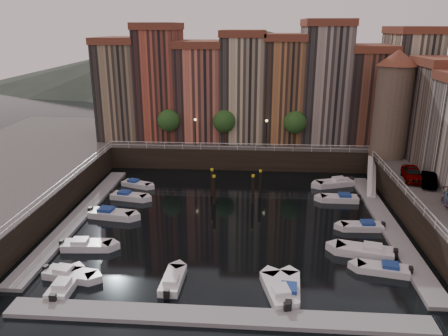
# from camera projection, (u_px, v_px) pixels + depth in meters

# --- Properties ---
(ground) EXTENTS (200.00, 200.00, 0.00)m
(ground) POSITION_uv_depth(u_px,v_px,m) (230.00, 218.00, 46.73)
(ground) COLOR black
(ground) RESTS_ON ground
(quay_far) EXTENTS (80.00, 20.00, 3.00)m
(quay_far) POSITION_uv_depth(u_px,v_px,m) (240.00, 142.00, 70.91)
(quay_far) COLOR black
(quay_far) RESTS_ON ground
(dock_left) EXTENTS (2.00, 28.00, 0.35)m
(dock_left) POSITION_uv_depth(u_px,v_px,m) (80.00, 215.00, 46.86)
(dock_left) COLOR gray
(dock_left) RESTS_ON ground
(dock_right) EXTENTS (2.00, 28.00, 0.35)m
(dock_right) POSITION_uv_depth(u_px,v_px,m) (388.00, 225.00, 44.61)
(dock_right) COLOR gray
(dock_right) RESTS_ON ground
(dock_near) EXTENTS (30.00, 2.00, 0.35)m
(dock_near) POSITION_uv_depth(u_px,v_px,m) (216.00, 317.00, 30.57)
(dock_near) COLOR gray
(dock_near) RESTS_ON ground
(mountains) EXTENTS (145.00, 100.00, 18.00)m
(mountains) POSITION_uv_depth(u_px,v_px,m) (255.00, 62.00, 148.42)
(mountains) COLOR #2D382D
(mountains) RESTS_ON ground
(far_terrace) EXTENTS (48.70, 10.30, 17.50)m
(far_terrace) POSITION_uv_depth(u_px,v_px,m) (262.00, 86.00, 65.37)
(far_terrace) COLOR #8C7559
(far_terrace) RESTS_ON quay_far
(corner_tower) EXTENTS (5.20, 5.20, 13.80)m
(corner_tower) POSITION_uv_depth(u_px,v_px,m) (393.00, 102.00, 55.92)
(corner_tower) COLOR #6B5B4C
(corner_tower) RESTS_ON quay_right
(promenade_trees) EXTENTS (21.20, 3.20, 5.20)m
(promenade_trees) POSITION_uv_depth(u_px,v_px,m) (229.00, 122.00, 62.03)
(promenade_trees) COLOR black
(promenade_trees) RESTS_ON quay_far
(street_lamps) EXTENTS (10.36, 0.36, 4.18)m
(street_lamps) POSITION_uv_depth(u_px,v_px,m) (231.00, 128.00, 61.27)
(street_lamps) COLOR black
(street_lamps) RESTS_ON quay_far
(railings) EXTENTS (36.08, 34.04, 0.52)m
(railings) POSITION_uv_depth(u_px,v_px,m) (233.00, 170.00, 50.19)
(railings) COLOR white
(railings) RESTS_ON ground
(gangway) EXTENTS (2.78, 8.32, 3.73)m
(gangway) POSITION_uv_depth(u_px,v_px,m) (372.00, 174.00, 54.43)
(gangway) COLOR white
(gangway) RESTS_ON ground
(mooring_pilings) EXTENTS (6.11, 2.74, 3.78)m
(mooring_pilings) POSITION_uv_depth(u_px,v_px,m) (235.00, 187.00, 50.93)
(mooring_pilings) COLOR black
(mooring_pilings) RESTS_ON ground
(boat_left_0) EXTENTS (4.57, 2.30, 1.03)m
(boat_left_0) POSITION_uv_depth(u_px,v_px,m) (69.00, 274.00, 35.46)
(boat_left_0) COLOR silver
(boat_left_0) RESTS_ON ground
(boat_left_1) EXTENTS (4.75, 2.00, 1.08)m
(boat_left_1) POSITION_uv_depth(u_px,v_px,m) (86.00, 245.00, 40.08)
(boat_left_1) COLOR silver
(boat_left_1) RESTS_ON ground
(boat_left_2) EXTENTS (5.16, 2.50, 1.16)m
(boat_left_2) POSITION_uv_depth(u_px,v_px,m) (111.00, 214.00, 46.68)
(boat_left_2) COLOR silver
(boat_left_2) RESTS_ON ground
(boat_left_3) EXTENTS (4.58, 2.36, 1.03)m
(boat_left_3) POSITION_uv_depth(u_px,v_px,m) (128.00, 196.00, 51.64)
(boat_left_3) COLOR silver
(boat_left_3) RESTS_ON ground
(boat_left_4) EXTENTS (4.16, 2.71, 0.94)m
(boat_left_4) POSITION_uv_depth(u_px,v_px,m) (136.00, 184.00, 55.74)
(boat_left_4) COLOR silver
(boat_left_4) RESTS_ON ground
(boat_right_0) EXTENTS (4.47, 2.33, 1.00)m
(boat_right_0) POSITION_uv_depth(u_px,v_px,m) (384.00, 269.00, 36.23)
(boat_right_0) COLOR silver
(boat_right_0) RESTS_ON ground
(boat_right_1) EXTENTS (5.39, 3.04, 1.21)m
(boat_right_1) POSITION_uv_depth(u_px,v_px,m) (366.00, 251.00, 38.95)
(boat_right_1) COLOR silver
(boat_right_1) RESTS_ON ground
(boat_right_2) EXTENTS (4.33, 1.71, 0.99)m
(boat_right_2) POSITION_uv_depth(u_px,v_px,m) (363.00, 226.00, 43.92)
(boat_right_2) COLOR silver
(boat_right_2) RESTS_ON ground
(boat_right_3) EXTENTS (4.53, 1.67, 1.04)m
(boat_right_3) POSITION_uv_depth(u_px,v_px,m) (340.00, 198.00, 50.99)
(boat_right_3) COLOR silver
(boat_right_3) RESTS_ON ground
(boat_right_4) EXTENTS (5.11, 3.27, 1.15)m
(boat_right_4) POSITION_uv_depth(u_px,v_px,m) (335.00, 183.00, 55.92)
(boat_right_4) COLOR silver
(boat_right_4) RESTS_ON ground
(boat_near_0) EXTENTS (1.66, 4.50, 1.03)m
(boat_near_0) POSITION_uv_depth(u_px,v_px,m) (65.00, 284.00, 34.06)
(boat_near_0) COLOR silver
(boat_near_0) RESTS_ON ground
(boat_near_1) EXTENTS (1.68, 4.30, 0.98)m
(boat_near_1) POSITION_uv_depth(u_px,v_px,m) (173.00, 281.00, 34.55)
(boat_near_1) COLOR silver
(boat_near_1) RESTS_ON ground
(boat_near_2) EXTENTS (2.79, 5.02, 1.12)m
(boat_near_2) POSITION_uv_depth(u_px,v_px,m) (278.00, 291.00, 33.11)
(boat_near_2) COLOR silver
(boat_near_2) RESTS_ON ground
(boat_near_3) EXTENTS (2.03, 4.68, 1.06)m
(boat_near_3) POSITION_uv_depth(u_px,v_px,m) (289.00, 290.00, 33.38)
(boat_near_3) COLOR silver
(boat_near_3) RESTS_ON ground
(car_a) EXTENTS (2.48, 4.91, 1.60)m
(car_a) POSITION_uv_depth(u_px,v_px,m) (412.00, 174.00, 48.65)
(car_a) COLOR gray
(car_a) RESTS_ON quay_right
(car_b) EXTENTS (2.54, 4.31, 1.34)m
(car_b) POSITION_uv_depth(u_px,v_px,m) (429.00, 180.00, 47.10)
(car_b) COLOR gray
(car_b) RESTS_ON quay_right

